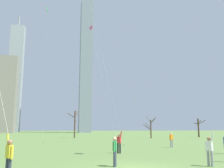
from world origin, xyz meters
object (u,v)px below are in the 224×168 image
bystander_watching_nearby (115,150)px  bare_tree_far_right_edge (150,128)px  distant_kite_drifting_right_green (47,30)px  bare_tree_leftmost (75,123)px  distant_kite_high_overhead_pink (93,36)px  kite_flyer_midfield_right_orange (1,109)px  bystander_strolling_midfield (171,139)px  bare_tree_right_of_center (199,127)px  kite_flyer_midfield_left_yellow (132,110)px

bystander_watching_nearby → bare_tree_far_right_edge: size_ratio=0.35×
distant_kite_drifting_right_green → bare_tree_leftmost: distant_kite_drifting_right_green is taller
distant_kite_high_overhead_pink → bare_tree_leftmost: bearing=97.2°
bystander_watching_nearby → distant_kite_high_overhead_pink: distant_kite_high_overhead_pink is taller
bystander_watching_nearby → bare_tree_leftmost: size_ratio=0.27×
kite_flyer_midfield_right_orange → bystander_strolling_midfield: kite_flyer_midfield_right_orange is taller
bare_tree_leftmost → bare_tree_far_right_edge: bearing=-16.4°
bystander_watching_nearby → bare_tree_leftmost: bare_tree_leftmost is taller
kite_flyer_midfield_right_orange → bystander_watching_nearby: 6.39m
bystander_watching_nearby → distant_kite_drifting_right_green: 24.92m
bare_tree_leftmost → bystander_watching_nearby: bearing=-88.6°
distant_kite_drifting_right_green → bare_tree_far_right_edge: 30.36m
distant_kite_high_overhead_pink → bare_tree_far_right_edge: distant_kite_high_overhead_pink is taller
bystander_watching_nearby → distant_kite_high_overhead_pink: 29.99m
bystander_watching_nearby → kite_flyer_midfield_right_orange: bearing=-163.6°
distant_kite_drifting_right_green → bare_tree_far_right_edge: size_ratio=4.04×
bare_tree_leftmost → distant_kite_high_overhead_pink: bearing=-82.8°
bare_tree_right_of_center → bystander_strolling_midfield: bearing=-123.9°
distant_kite_high_overhead_pink → bare_tree_right_of_center: (26.91, 16.04, -14.84)m
bare_tree_far_right_edge → bare_tree_right_of_center: bearing=16.2°
bystander_strolling_midfield → bare_tree_far_right_edge: (5.97, 24.67, 1.32)m
distant_kite_drifting_right_green → bare_tree_right_of_center: (33.85, 21.78, -13.03)m
distant_kite_drifting_right_green → bystander_strolling_midfield: bearing=-24.6°
kite_flyer_midfield_left_yellow → bystander_strolling_midfield: kite_flyer_midfield_left_yellow is taller
kite_flyer_midfield_left_yellow → bare_tree_leftmost: kite_flyer_midfield_left_yellow is taller
bystander_strolling_midfield → bare_tree_far_right_edge: bearing=76.4°
kite_flyer_midfield_right_orange → distant_kite_drifting_right_green: distant_kite_drifting_right_green is taller
distant_kite_drifting_right_green → bare_tree_leftmost: size_ratio=3.06×
bare_tree_leftmost → kite_flyer_midfield_left_yellow: bearing=-84.1°
bare_tree_right_of_center → distant_kite_high_overhead_pink: bearing=-149.2°
kite_flyer_midfield_right_orange → bare_tree_leftmost: 44.00m
kite_flyer_midfield_left_yellow → distant_kite_drifting_right_green: distant_kite_drifting_right_green is taller
distant_kite_drifting_right_green → bare_tree_right_of_center: size_ratio=4.26×
distant_kite_drifting_right_green → bare_tree_far_right_edge: distant_kite_drifting_right_green is taller
bystander_strolling_midfield → bystander_watching_nearby: bearing=-124.8°
kite_flyer_midfield_right_orange → bystander_watching_nearby: bearing=16.4°
kite_flyer_midfield_right_orange → distant_kite_high_overhead_pink: bearing=75.7°
bystander_strolling_midfield → bare_tree_right_of_center: 34.38m
bystander_strolling_midfield → bare_tree_right_of_center: (19.16, 28.51, 1.44)m
kite_flyer_midfield_right_orange → bare_tree_far_right_edge: kite_flyer_midfield_right_orange is taller
kite_flyer_midfield_right_orange → bystander_strolling_midfield: size_ratio=11.38×
bystander_watching_nearby → distant_kite_high_overhead_pink: bearing=87.5°
distant_kite_high_overhead_pink → bare_tree_right_of_center: distant_kite_high_overhead_pink is taller
kite_flyer_midfield_left_yellow → distant_kite_high_overhead_pink: distant_kite_high_overhead_pink is taller
distant_kite_high_overhead_pink → distant_kite_drifting_right_green: bearing=-140.5°
kite_flyer_midfield_right_orange → distant_kite_drifting_right_green: bearing=90.2°
bystander_strolling_midfield → bare_tree_right_of_center: bare_tree_right_of_center is taller
kite_flyer_midfield_right_orange → bare_tree_right_of_center: size_ratio=4.25×
distant_kite_high_overhead_pink → bare_tree_leftmost: size_ratio=3.19×
bare_tree_leftmost → bare_tree_far_right_edge: 16.55m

